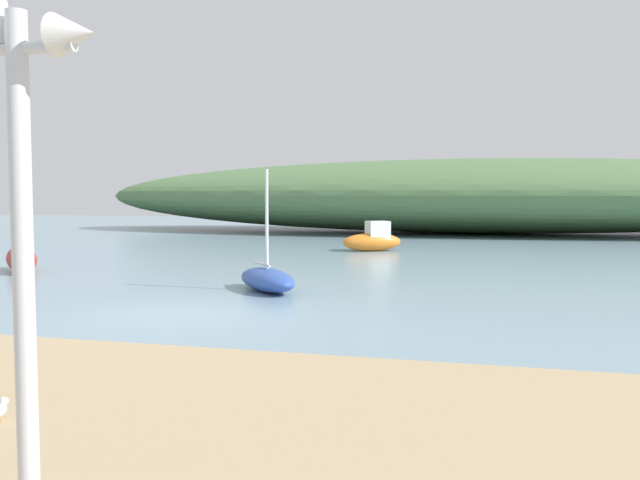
% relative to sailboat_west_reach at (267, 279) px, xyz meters
% --- Properties ---
extents(ground_plane, '(120.00, 120.00, 0.00)m').
position_rel_sailboat_west_reach_xyz_m(ground_plane, '(-0.48, -3.51, -0.30)').
color(ground_plane, '#7A99A8').
extents(distant_hill, '(51.45, 14.83, 4.77)m').
position_rel_sailboat_west_reach_xyz_m(distant_hill, '(3.93, 29.00, 2.09)').
color(distant_hill, '#517547').
rests_on(distant_hill, ground).
extents(sailboat_west_reach, '(2.50, 2.72, 3.03)m').
position_rel_sailboat_west_reach_xyz_m(sailboat_west_reach, '(0.00, 0.00, 0.00)').
color(sailboat_west_reach, '#2D4C9E').
rests_on(sailboat_west_reach, ground).
extents(sailboat_outer_mooring, '(2.60, 2.59, 3.20)m').
position_rel_sailboat_west_reach_xyz_m(sailboat_outer_mooring, '(-8.84, 2.06, 0.11)').
color(sailboat_outer_mooring, '#B72D28').
rests_on(sailboat_outer_mooring, ground).
extents(motorboat_off_point, '(2.74, 2.18, 1.29)m').
position_rel_sailboat_west_reach_xyz_m(motorboat_off_point, '(0.32, 12.86, 0.20)').
color(motorboat_off_point, orange).
rests_on(motorboat_off_point, ground).
extents(seagull_upper_strand, '(0.14, 0.30, 0.22)m').
position_rel_sailboat_west_reach_xyz_m(seagull_upper_strand, '(0.97, -10.47, 0.02)').
color(seagull_upper_strand, orange).
rests_on(seagull_upper_strand, beach_sand).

